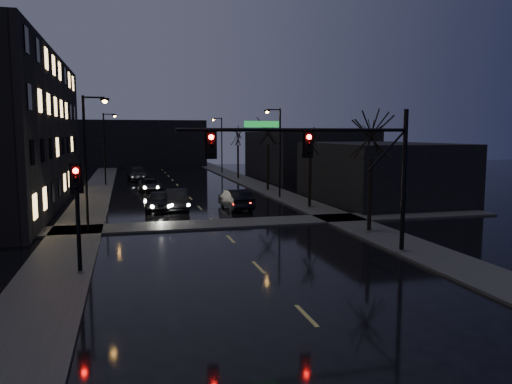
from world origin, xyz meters
TOP-DOWN VIEW (x-y plane):
  - ground at (0.00, 0.00)m, footprint 160.00×160.00m
  - sidewalk_left at (-8.50, 35.00)m, footprint 3.00×140.00m
  - sidewalk_right at (8.50, 35.00)m, footprint 3.00×140.00m
  - sidewalk_cross at (0.00, 18.50)m, footprint 40.00×3.00m
  - commercial_right_near at (15.50, 26.00)m, footprint 10.00×14.00m
  - commercial_right_far at (17.00, 48.00)m, footprint 12.00×18.00m
  - far_block at (-3.00, 78.00)m, footprint 22.00×10.00m
  - signal_mast at (3.85, 9.00)m, footprint 11.11×0.41m
  - signal_pole_left at (-7.50, 8.99)m, footprint 0.35×0.41m
  - tree_near at (8.40, 14.00)m, footprint 3.52×3.52m
  - tree_mid_a at (8.40, 24.00)m, footprint 3.30×3.30m
  - tree_mid_b at (8.40, 36.00)m, footprint 3.74×3.74m
  - tree_far at (8.40, 50.00)m, footprint 3.43×3.43m
  - streetlight_l_near at (-7.58, 18.00)m, footprint 1.53×0.28m
  - streetlight_l_far at (-7.58, 45.00)m, footprint 1.53×0.28m
  - streetlight_r_mid at (7.58, 30.00)m, footprint 1.53×0.28m
  - streetlight_r_far at (7.58, 58.00)m, footprint 1.53×0.28m
  - oncoming_car_a at (-3.22, 25.33)m, footprint 2.34×4.71m
  - oncoming_car_b at (-1.80, 25.69)m, footprint 1.86×4.74m
  - oncoming_car_c at (-3.25, 38.18)m, footprint 2.25×4.67m
  - oncoming_car_d at (-4.20, 50.56)m, footprint 2.76×5.78m
  - lead_car at (2.60, 24.67)m, footprint 1.97×4.86m

SIDE VIEW (x-z plane):
  - ground at x=0.00m, z-range 0.00..0.00m
  - sidewalk_left at x=-8.50m, z-range 0.00..0.12m
  - sidewalk_right at x=8.50m, z-range 0.00..0.12m
  - sidewalk_cross at x=0.00m, z-range 0.00..0.12m
  - oncoming_car_c at x=-3.25m, z-range 0.00..1.28m
  - oncoming_car_b at x=-1.80m, z-range 0.00..1.54m
  - oncoming_car_a at x=-3.22m, z-range 0.00..1.54m
  - lead_car at x=2.60m, z-range 0.00..1.57m
  - oncoming_car_d at x=-4.20m, z-range 0.00..1.63m
  - commercial_right_near at x=15.50m, z-range 0.00..5.00m
  - commercial_right_far at x=17.00m, z-range 0.00..6.00m
  - signal_pole_left at x=-7.50m, z-range 0.75..5.27m
  - far_block at x=-3.00m, z-range 0.00..8.00m
  - streetlight_l_near at x=-7.58m, z-range 0.77..8.77m
  - streetlight_l_far at x=-7.58m, z-range 0.77..8.77m
  - streetlight_r_mid at x=7.58m, z-range 0.77..8.77m
  - streetlight_r_far at x=7.58m, z-range 0.77..8.77m
  - signal_mast at x=3.85m, z-range 1.37..8.37m
  - tree_mid_a at x=8.40m, z-range 2.04..9.61m
  - tree_far at x=8.40m, z-range 2.12..10.00m
  - tree_near at x=8.40m, z-range 2.18..10.26m
  - tree_mid_b at x=8.40m, z-range 2.32..10.90m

